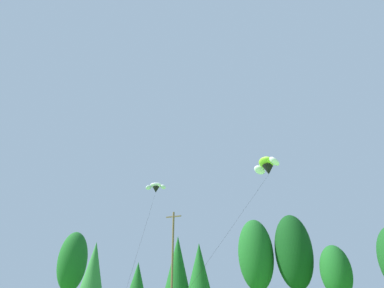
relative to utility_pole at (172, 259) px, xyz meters
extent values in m
ellipsoid|color=#19561E|center=(-31.14, 16.29, 2.57)|extent=(5.84, 5.84, 11.76)
cone|color=#2D7033|center=(-22.88, 13.02, 1.01)|extent=(4.23, 4.23, 8.85)
cone|color=#19561E|center=(-13.74, 13.92, -1.48)|extent=(3.36, 3.36, 5.93)
cone|color=#19561E|center=(-6.41, 14.82, 1.15)|extent=(4.28, 4.28, 9.02)
cone|color=#19561E|center=(-1.93, 13.69, 0.13)|extent=(3.93, 3.93, 7.83)
ellipsoid|color=#19561E|center=(7.19, 15.47, 1.99)|extent=(5.59, 5.59, 11.00)
ellipsoid|color=#0F3D14|center=(13.04, 16.07, 2.22)|extent=(5.69, 5.69, 11.30)
ellipsoid|color=#19561E|center=(18.59, 14.86, -0.95)|extent=(4.28, 4.28, 7.21)
cylinder|color=brown|center=(0.00, 0.00, -0.27)|extent=(0.26, 0.26, 12.51)
cube|color=brown|center=(0.00, 0.00, 5.38)|extent=(2.20, 0.14, 0.14)
ellipsoid|color=white|center=(-0.92, -3.51, 8.80)|extent=(1.72, 1.27, 0.78)
ellipsoid|color=silver|center=(0.01, -3.24, 8.53)|extent=(1.00, 0.92, 0.91)
ellipsoid|color=silver|center=(-1.84, -3.78, 8.53)|extent=(0.87, 0.92, 0.91)
cone|color=black|center=(-0.94, -3.44, 8.21)|extent=(1.07, 1.07, 0.74)
cylinder|color=black|center=(2.09, -10.67, 1.25)|extent=(6.06, 14.49, 13.19)
ellipsoid|color=#93D633|center=(13.75, -5.21, 8.91)|extent=(2.66, 2.64, 1.33)
ellipsoid|color=white|center=(14.73, -6.14, 8.53)|extent=(1.59, 1.71, 1.46)
ellipsoid|color=white|center=(12.76, -4.27, 8.53)|extent=(1.70, 1.61, 1.46)
cone|color=black|center=(13.85, -5.10, 8.08)|extent=(1.72, 1.72, 1.04)
cylinder|color=black|center=(11.17, -10.61, 1.32)|extent=(5.38, 11.05, 12.47)
camera|label=1|loc=(18.92, -37.89, -4.52)|focal=29.80mm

